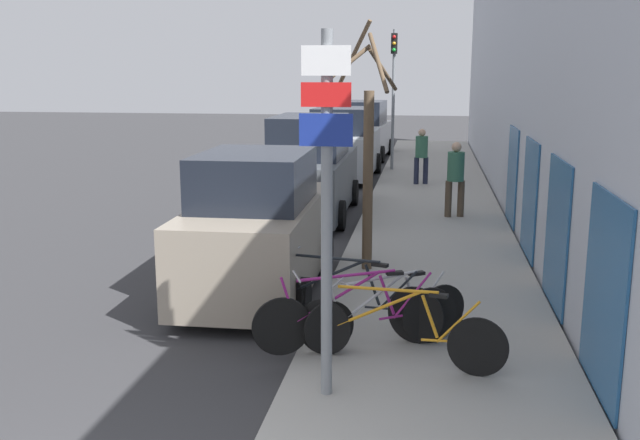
{
  "coord_description": "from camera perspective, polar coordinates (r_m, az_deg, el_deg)",
  "views": [
    {
      "loc": [
        2.45,
        -3.61,
        3.37
      ],
      "look_at": [
        0.89,
        6.6,
        1.19
      ],
      "focal_mm": 40.0,
      "sensor_mm": 36.0,
      "label": 1
    }
  ],
  "objects": [
    {
      "name": "ground_plane",
      "position": [
        15.38,
        -0.71,
        -0.76
      ],
      "size": [
        80.0,
        80.0,
        0.0
      ],
      "primitive_type": "plane",
      "color": "#333335"
    },
    {
      "name": "sidewalk_curb",
      "position": [
        17.91,
        9.0,
        1.15
      ],
      "size": [
        3.2,
        32.0,
        0.15
      ],
      "color": "#9E9B93",
      "rests_on": "ground"
    },
    {
      "name": "building_facade",
      "position": [
        17.65,
        15.13,
        11.05
      ],
      "size": [
        0.23,
        32.0,
        6.5
      ],
      "color": "#B2B7C1",
      "rests_on": "ground"
    },
    {
      "name": "signpost",
      "position": [
        6.84,
        0.53,
        1.32
      ],
      "size": [
        0.51,
        0.13,
        3.59
      ],
      "color": "gray",
      "rests_on": "sidewalk_curb"
    },
    {
      "name": "bicycle_0",
      "position": [
        8.02,
        6.26,
        -8.86
      ],
      "size": [
        2.36,
        0.61,
        0.9
      ],
      "rotation": [
        0.0,
        0.0,
        1.37
      ],
      "color": "black",
      "rests_on": "sidewalk_curb"
    },
    {
      "name": "bicycle_1",
      "position": [
        8.41,
        2.99,
        -7.68
      ],
      "size": [
        2.33,
        0.92,
        0.95
      ],
      "rotation": [
        0.0,
        0.0,
        1.93
      ],
      "color": "black",
      "rests_on": "sidewalk_curb"
    },
    {
      "name": "bicycle_2",
      "position": [
        8.63,
        5.45,
        -7.43
      ],
      "size": [
        1.85,
        1.22,
        0.86
      ],
      "rotation": [
        0.0,
        0.0,
        2.15
      ],
      "color": "black",
      "rests_on": "sidewalk_curb"
    },
    {
      "name": "bicycle_3",
      "position": [
        8.99,
        1.96,
        -6.32
      ],
      "size": [
        2.46,
        0.89,
        0.96
      ],
      "rotation": [
        0.0,
        0.0,
        1.24
      ],
      "color": "black",
      "rests_on": "sidewalk_curb"
    },
    {
      "name": "parked_car_0",
      "position": [
        10.83,
        -5.02,
        -0.77
      ],
      "size": [
        1.99,
        4.14,
        2.19
      ],
      "rotation": [
        0.0,
        0.0,
        0.02
      ],
      "color": "gray",
      "rests_on": "ground"
    },
    {
      "name": "parked_car_1",
      "position": [
        16.61,
        -0.76,
        3.92
      ],
      "size": [
        1.96,
        4.73,
        2.36
      ],
      "rotation": [
        0.0,
        0.0,
        0.01
      ],
      "color": "#51565B",
      "rests_on": "ground"
    },
    {
      "name": "parked_car_2",
      "position": [
        22.55,
        1.89,
        5.93
      ],
      "size": [
        2.19,
        4.37,
        2.23
      ],
      "rotation": [
        0.0,
        0.0,
        -0.03
      ],
      "color": "#B2B7BC",
      "rests_on": "ground"
    },
    {
      "name": "parked_car_3",
      "position": [
        27.9,
        3.45,
        7.01
      ],
      "size": [
        2.2,
        4.56,
        2.21
      ],
      "rotation": [
        0.0,
        0.0,
        -0.06
      ],
      "color": "silver",
      "rests_on": "ground"
    },
    {
      "name": "pedestrian_near",
      "position": [
        16.1,
        10.79,
        3.64
      ],
      "size": [
        0.43,
        0.37,
        1.67
      ],
      "rotation": [
        0.0,
        0.0,
        0.27
      ],
      "color": "#4C3D2D",
      "rests_on": "sidewalk_curb"
    },
    {
      "name": "pedestrian_far",
      "position": [
        20.69,
        8.12,
        5.39
      ],
      "size": [
        0.41,
        0.35,
        1.58
      ],
      "rotation": [
        0.0,
        0.0,
        3.42
      ],
      "color": "#1E2338",
      "rests_on": "sidewalk_curb"
    },
    {
      "name": "street_tree",
      "position": [
        11.51,
        3.79,
        5.03
      ],
      "size": [
        1.24,
        1.84,
        3.99
      ],
      "color": "brown",
      "rests_on": "sidewalk_curb"
    },
    {
      "name": "traffic_light",
      "position": [
        23.52,
        5.91,
        11.02
      ],
      "size": [
        0.2,
        0.3,
        4.5
      ],
      "color": "gray",
      "rests_on": "sidewalk_curb"
    }
  ]
}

